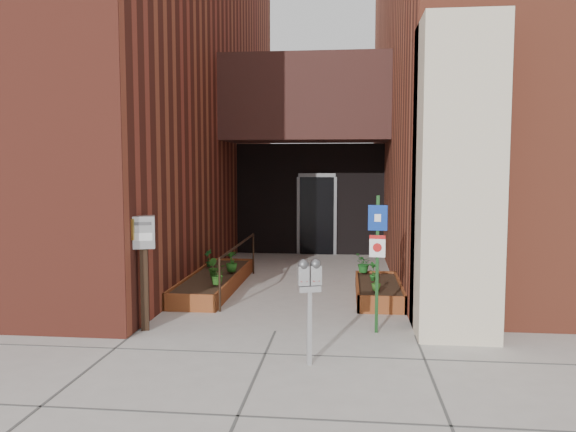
% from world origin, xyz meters
% --- Properties ---
extents(ground, '(80.00, 80.00, 0.00)m').
position_xyz_m(ground, '(0.00, 0.00, 0.00)').
color(ground, '#9E9991').
rests_on(ground, ground).
extents(architecture, '(20.00, 14.60, 10.00)m').
position_xyz_m(architecture, '(-0.18, 6.89, 4.98)').
color(architecture, maroon).
rests_on(architecture, ground).
extents(planter_left, '(0.90, 3.60, 0.30)m').
position_xyz_m(planter_left, '(-1.55, 2.70, 0.13)').
color(planter_left, brown).
rests_on(planter_left, ground).
extents(planter_right, '(0.80, 2.20, 0.30)m').
position_xyz_m(planter_right, '(1.60, 2.20, 0.13)').
color(planter_right, brown).
rests_on(planter_right, ground).
extents(handrail, '(0.04, 3.34, 0.90)m').
position_xyz_m(handrail, '(-1.05, 2.65, 0.75)').
color(handrail, black).
rests_on(handrail, ground).
extents(parking_meter, '(0.30, 0.19, 1.29)m').
position_xyz_m(parking_meter, '(0.58, -1.32, 1.00)').
color(parking_meter, '#B4B4B7').
rests_on(parking_meter, ground).
extents(sign_post, '(0.27, 0.07, 1.98)m').
position_xyz_m(sign_post, '(1.46, 0.09, 1.22)').
color(sign_post, '#143916').
rests_on(sign_post, ground).
extents(payment_dropbox, '(0.39, 0.33, 1.68)m').
position_xyz_m(payment_dropbox, '(-1.90, -0.14, 1.21)').
color(payment_dropbox, black).
rests_on(payment_dropbox, ground).
extents(shrub_left_a, '(0.38, 0.38, 0.37)m').
position_xyz_m(shrub_left_a, '(-1.25, 1.71, 0.49)').
color(shrub_left_a, '#235418').
rests_on(shrub_left_a, planter_left).
extents(shrub_left_b, '(0.26, 0.26, 0.34)m').
position_xyz_m(shrub_left_b, '(-1.52, 2.44, 0.47)').
color(shrub_left_b, '#265E1B').
rests_on(shrub_left_b, planter_left).
extents(shrub_left_c, '(0.32, 0.32, 0.41)m').
position_xyz_m(shrub_left_c, '(-1.25, 2.91, 0.51)').
color(shrub_left_c, '#22631C').
rests_on(shrub_left_c, planter_left).
extents(shrub_left_d, '(0.27, 0.27, 0.36)m').
position_xyz_m(shrub_left_d, '(-1.85, 3.42, 0.48)').
color(shrub_left_d, '#17501A').
rests_on(shrub_left_d, planter_left).
extents(shrub_right_a, '(0.21, 0.21, 0.29)m').
position_xyz_m(shrub_right_a, '(1.52, 1.51, 0.45)').
color(shrub_right_a, '#295819').
rests_on(shrub_right_a, planter_right).
extents(shrub_right_b, '(0.25, 0.25, 0.36)m').
position_xyz_m(shrub_right_b, '(1.51, 2.33, 0.48)').
color(shrub_right_b, '#1B611E').
rests_on(shrub_right_b, planter_right).
extents(shrub_right_c, '(0.42, 0.42, 0.37)m').
position_xyz_m(shrub_right_c, '(1.35, 3.10, 0.49)').
color(shrub_right_c, '#1A5D1E').
rests_on(shrub_right_c, planter_right).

